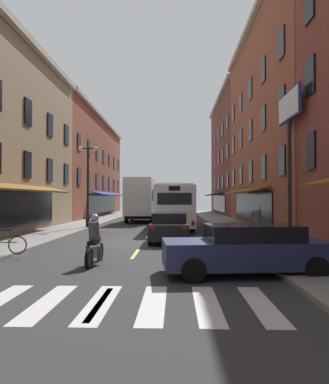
{
  "coord_description": "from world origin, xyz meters",
  "views": [
    {
      "loc": [
        1.55,
        -17.31,
        2.16
      ],
      "look_at": [
        0.84,
        6.35,
        2.59
      ],
      "focal_mm": 33.19,
      "sensor_mm": 36.0,
      "label": 1
    }
  ],
  "objects_px": {
    "sedan_near": "(247,249)",
    "pedestrian_near": "(257,220)",
    "motorcycle_rider": "(95,243)",
    "billboard_sign": "(289,127)",
    "box_truck": "(141,200)",
    "sedan_mid": "(150,211)",
    "transit_bus": "(175,205)",
    "sedan_far": "(169,227)",
    "pedestrian_mid": "(257,224)",
    "bicycle_near": "(3,244)",
    "street_lamp_twin": "(88,182)"
  },
  "relations": [
    {
      "from": "sedan_near",
      "to": "pedestrian_near",
      "type": "xyz_separation_m",
      "value": [
        2.35,
        8.91,
        0.28
      ]
    },
    {
      "from": "transit_bus",
      "to": "street_lamp_twin",
      "type": "bearing_deg",
      "value": -159.65
    },
    {
      "from": "sedan_near",
      "to": "pedestrian_mid",
      "type": "height_order",
      "value": "pedestrian_mid"
    },
    {
      "from": "sedan_far",
      "to": "bicycle_near",
      "type": "relative_size",
      "value": 2.63
    },
    {
      "from": "pedestrian_mid",
      "to": "street_lamp_twin",
      "type": "height_order",
      "value": "street_lamp_twin"
    },
    {
      "from": "sedan_far",
      "to": "pedestrian_mid",
      "type": "bearing_deg",
      "value": -11.09
    },
    {
      "from": "billboard_sign",
      "to": "box_truck",
      "type": "bearing_deg",
      "value": 119.38
    },
    {
      "from": "sedan_near",
      "to": "pedestrian_near",
      "type": "relative_size",
      "value": 2.91
    },
    {
      "from": "billboard_sign",
      "to": "transit_bus",
      "type": "xyz_separation_m",
      "value": [
        -5.52,
        10.01,
        -3.98
      ]
    },
    {
      "from": "billboard_sign",
      "to": "pedestrian_near",
      "type": "height_order",
      "value": "billboard_sign"
    },
    {
      "from": "sedan_mid",
      "to": "motorcycle_rider",
      "type": "relative_size",
      "value": 2.07
    },
    {
      "from": "billboard_sign",
      "to": "sedan_far",
      "type": "xyz_separation_m",
      "value": [
        -5.79,
        0.7,
        -4.89
      ]
    },
    {
      "from": "bicycle_near",
      "to": "pedestrian_mid",
      "type": "bearing_deg",
      "value": 23.44
    },
    {
      "from": "motorcycle_rider",
      "to": "sedan_far",
      "type": "bearing_deg",
      "value": 69.71
    },
    {
      "from": "box_truck",
      "to": "sedan_mid",
      "type": "height_order",
      "value": "box_truck"
    },
    {
      "from": "box_truck",
      "to": "bicycle_near",
      "type": "height_order",
      "value": "box_truck"
    },
    {
      "from": "box_truck",
      "to": "pedestrian_near",
      "type": "relative_size",
      "value": 4.41
    },
    {
      "from": "pedestrian_near",
      "to": "motorcycle_rider",
      "type": "bearing_deg",
      "value": -30.17
    },
    {
      "from": "sedan_mid",
      "to": "motorcycle_rider",
      "type": "height_order",
      "value": "motorcycle_rider"
    },
    {
      "from": "motorcycle_rider",
      "to": "pedestrian_mid",
      "type": "relative_size",
      "value": 1.31
    },
    {
      "from": "sedan_far",
      "to": "pedestrian_near",
      "type": "distance_m",
      "value": 4.83
    },
    {
      "from": "motorcycle_rider",
      "to": "pedestrian_near",
      "type": "height_order",
      "value": "pedestrian_near"
    },
    {
      "from": "bicycle_near",
      "to": "pedestrian_near",
      "type": "height_order",
      "value": "pedestrian_near"
    },
    {
      "from": "box_truck",
      "to": "sedan_near",
      "type": "bearing_deg",
      "value": -76.96
    },
    {
      "from": "billboard_sign",
      "to": "sedan_near",
      "type": "xyz_separation_m",
      "value": [
        -3.46,
        -7.04,
        -4.9
      ]
    },
    {
      "from": "transit_bus",
      "to": "bicycle_near",
      "type": "height_order",
      "value": "transit_bus"
    },
    {
      "from": "billboard_sign",
      "to": "motorcycle_rider",
      "type": "distance_m",
      "value": 11.05
    },
    {
      "from": "sedan_near",
      "to": "sedan_mid",
      "type": "bearing_deg",
      "value": 98.98
    },
    {
      "from": "sedan_near",
      "to": "pedestrian_mid",
      "type": "xyz_separation_m",
      "value": [
        1.87,
        6.91,
        0.22
      ]
    },
    {
      "from": "transit_bus",
      "to": "street_lamp_twin",
      "type": "xyz_separation_m",
      "value": [
        -6.16,
        -2.29,
        1.66
      ]
    },
    {
      "from": "sedan_near",
      "to": "street_lamp_twin",
      "type": "relative_size",
      "value": 0.84
    },
    {
      "from": "billboard_sign",
      "to": "sedan_near",
      "type": "height_order",
      "value": "billboard_sign"
    },
    {
      "from": "sedan_mid",
      "to": "bicycle_near",
      "type": "relative_size",
      "value": 2.5
    },
    {
      "from": "sedan_near",
      "to": "bicycle_near",
      "type": "bearing_deg",
      "value": 163.08
    },
    {
      "from": "sedan_near",
      "to": "pedestrian_near",
      "type": "height_order",
      "value": "pedestrian_near"
    },
    {
      "from": "transit_bus",
      "to": "motorcycle_rider",
      "type": "bearing_deg",
      "value": -99.48
    },
    {
      "from": "billboard_sign",
      "to": "sedan_far",
      "type": "height_order",
      "value": "billboard_sign"
    },
    {
      "from": "box_truck",
      "to": "bicycle_near",
      "type": "xyz_separation_m",
      "value": [
        -3.08,
        -19.87,
        -1.51
      ]
    },
    {
      "from": "transit_bus",
      "to": "sedan_mid",
      "type": "height_order",
      "value": "transit_bus"
    },
    {
      "from": "billboard_sign",
      "to": "bicycle_near",
      "type": "bearing_deg",
      "value": -158.9
    },
    {
      "from": "sedan_mid",
      "to": "pedestrian_near",
      "type": "xyz_separation_m",
      "value": [
        7.25,
        -22.1,
        0.31
      ]
    },
    {
      "from": "bicycle_near",
      "to": "pedestrian_mid",
      "type": "height_order",
      "value": "pedestrian_mid"
    },
    {
      "from": "box_truck",
      "to": "pedestrian_mid",
      "type": "relative_size",
      "value": 4.6
    },
    {
      "from": "sedan_near",
      "to": "bicycle_near",
      "type": "xyz_separation_m",
      "value": [
        -8.26,
        2.51,
        -0.22
      ]
    },
    {
      "from": "sedan_mid",
      "to": "pedestrian_mid",
      "type": "distance_m",
      "value": 25.04
    },
    {
      "from": "transit_bus",
      "to": "street_lamp_twin",
      "type": "relative_size",
      "value": 2.14
    },
    {
      "from": "sedan_near",
      "to": "motorcycle_rider",
      "type": "relative_size",
      "value": 2.32
    },
    {
      "from": "sedan_near",
      "to": "street_lamp_twin",
      "type": "bearing_deg",
      "value": 119.1
    },
    {
      "from": "sedan_far",
      "to": "pedestrian_near",
      "type": "xyz_separation_m",
      "value": [
        4.68,
        1.18,
        0.27
      ]
    },
    {
      "from": "billboard_sign",
      "to": "street_lamp_twin",
      "type": "distance_m",
      "value": 14.19
    }
  ]
}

